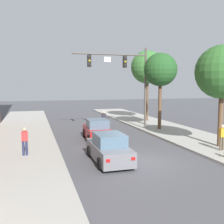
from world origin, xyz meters
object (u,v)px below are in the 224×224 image
at_px(street_tree_nearest, 222,72).
at_px(car_lead_red, 97,130).
at_px(traffic_signal_mast, 126,73).
at_px(pedestrian_crossing_road, 104,118).
at_px(pedestrian_sidewalk_right_walker, 222,136).
at_px(street_tree_third, 147,67).
at_px(street_tree_second, 160,70).
at_px(pedestrian_sidewalk_left_walker, 25,140).
at_px(car_following_grey, 109,149).

bearing_deg(street_tree_nearest, car_lead_red, 144.36).
height_order(traffic_signal_mast, pedestrian_crossing_road, traffic_signal_mast).
bearing_deg(pedestrian_sidewalk_right_walker, street_tree_third, 84.89).
distance_m(pedestrian_sidewalk_right_walker, street_tree_nearest, 4.17).
distance_m(traffic_signal_mast, street_tree_third, 6.79).
bearing_deg(street_tree_third, street_tree_second, -102.52).
distance_m(pedestrian_sidewalk_right_walker, street_tree_third, 15.36).
height_order(street_tree_nearest, street_tree_third, street_tree_third).
relative_size(pedestrian_crossing_road, street_tree_second, 0.23).
distance_m(pedestrian_sidewalk_left_walker, pedestrian_crossing_road, 11.82).
bearing_deg(pedestrian_sidewalk_left_walker, traffic_signal_mast, 39.00).
xyz_separation_m(street_tree_nearest, street_tree_second, (-0.62, 7.59, 0.53)).
bearing_deg(traffic_signal_mast, street_tree_second, -13.27).
bearing_deg(street_tree_second, pedestrian_crossing_road, 146.25).
relative_size(pedestrian_crossing_road, street_tree_third, 0.21).
height_order(car_following_grey, street_tree_second, street_tree_second).
xyz_separation_m(pedestrian_crossing_road, street_tree_nearest, (5.21, -10.65, 4.15)).
height_order(car_lead_red, street_tree_third, street_tree_third).
bearing_deg(pedestrian_crossing_road, street_tree_second, -33.75).
xyz_separation_m(traffic_signal_mast, street_tree_second, (3.13, -0.74, 0.23)).
bearing_deg(street_tree_second, street_tree_third, 77.48).
bearing_deg(car_lead_red, street_tree_third, 46.38).
bearing_deg(traffic_signal_mast, pedestrian_crossing_road, 122.09).
height_order(traffic_signal_mast, street_tree_second, traffic_signal_mast).
bearing_deg(street_tree_third, car_lead_red, -133.62).
distance_m(car_following_grey, pedestrian_sidewalk_left_walker, 4.98).
xyz_separation_m(car_following_grey, street_tree_second, (7.32, 8.43, 4.87)).
height_order(street_tree_nearest, street_tree_second, street_tree_second).
height_order(car_following_grey, pedestrian_sidewalk_left_walker, pedestrian_sidewalk_left_walker).
height_order(pedestrian_sidewalk_left_walker, pedestrian_sidewalk_right_walker, same).
distance_m(traffic_signal_mast, car_following_grey, 11.10).
bearing_deg(pedestrian_sidewalk_left_walker, street_tree_third, 42.76).
height_order(car_lead_red, street_tree_second, street_tree_second).
bearing_deg(pedestrian_sidewalk_right_walker, traffic_signal_mast, 108.56).
height_order(car_following_grey, street_tree_nearest, street_tree_nearest).
height_order(pedestrian_crossing_road, pedestrian_sidewalk_right_walker, pedestrian_sidewalk_right_walker).
bearing_deg(pedestrian_crossing_road, car_lead_red, -109.89).
xyz_separation_m(car_lead_red, street_tree_third, (7.86, 8.25, 5.50)).
relative_size(car_following_grey, pedestrian_sidewalk_right_walker, 2.59).
bearing_deg(car_following_grey, street_tree_second, 49.02).
relative_size(car_lead_red, car_following_grey, 1.02).
distance_m(pedestrian_sidewalk_right_walker, street_tree_second, 9.71).
distance_m(car_following_grey, street_tree_third, 17.54).
xyz_separation_m(car_following_grey, pedestrian_crossing_road, (2.74, 11.49, 0.19)).
height_order(traffic_signal_mast, car_following_grey, traffic_signal_mast).
bearing_deg(pedestrian_crossing_road, street_tree_third, 25.14).
distance_m(car_lead_red, pedestrian_sidewalk_right_walker, 9.01).
bearing_deg(pedestrian_sidewalk_left_walker, street_tree_second, 28.06).
distance_m(pedestrian_crossing_road, street_tree_third, 8.39).
distance_m(car_lead_red, pedestrian_sidewalk_left_walker, 6.51).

